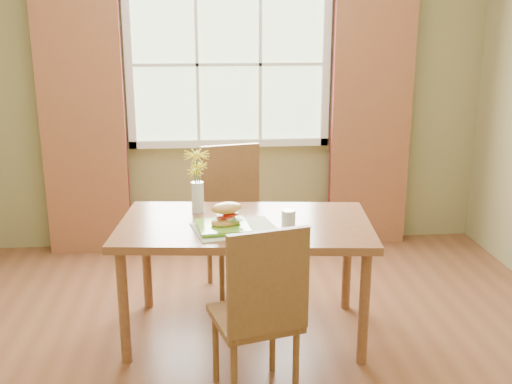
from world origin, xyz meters
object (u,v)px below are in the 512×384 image
object	(u,v)px
chair_near	(260,307)
dining_table	(245,234)
chair_far	(235,211)
croissant_sandwich	(226,215)
flower_vase	(197,175)
water_glass	(288,221)

from	to	relation	value
chair_near	dining_table	bearing A→B (deg)	77.25
chair_far	croissant_sandwich	world-z (taller)	chair_far
croissant_sandwich	flower_vase	distance (m)	0.40
dining_table	chair_far	distance (m)	0.71
croissant_sandwich	flower_vase	size ratio (longest dim) A/B	0.56
dining_table	chair_near	world-z (taller)	chair_near
dining_table	croissant_sandwich	distance (m)	0.22
chair_far	croissant_sandwich	xyz separation A→B (m)	(-0.09, -0.82, 0.24)
chair_near	flower_vase	bearing A→B (deg)	93.10
chair_near	croissant_sandwich	bearing A→B (deg)	88.14
water_glass	dining_table	bearing A→B (deg)	144.83
chair_far	chair_near	bearing A→B (deg)	-101.38
dining_table	chair_far	bearing A→B (deg)	97.38
chair_near	water_glass	distance (m)	0.63
chair_far	flower_vase	size ratio (longest dim) A/B	2.60
chair_far	croissant_sandwich	size ratio (longest dim) A/B	4.65
chair_far	flower_vase	world-z (taller)	flower_vase
flower_vase	water_glass	bearing A→B (deg)	-37.54
chair_far	flower_vase	xyz separation A→B (m)	(-0.25, -0.48, 0.39)
chair_far	water_glass	size ratio (longest dim) A/B	8.58
chair_near	flower_vase	xyz separation A→B (m)	(-0.29, 0.92, 0.43)
chair_far	flower_vase	bearing A→B (deg)	-130.48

